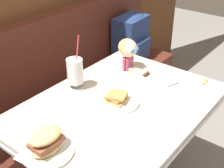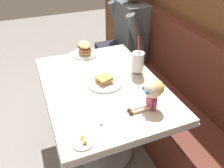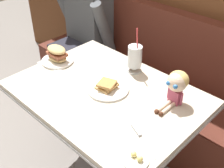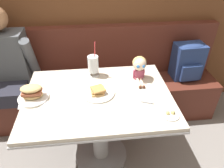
{
  "view_description": "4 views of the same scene",
  "coord_description": "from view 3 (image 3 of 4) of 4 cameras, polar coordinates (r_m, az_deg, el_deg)",
  "views": [
    {
      "loc": [
        -1.07,
        -0.62,
        1.65
      ],
      "look_at": [
        -0.0,
        0.22,
        0.85
      ],
      "focal_mm": 49.61,
      "sensor_mm": 36.0,
      "label": 1
    },
    {
      "loc": [
        1.26,
        -0.25,
        1.66
      ],
      "look_at": [
        0.07,
        0.22,
        0.77
      ],
      "focal_mm": 36.81,
      "sensor_mm": 36.0,
      "label": 2
    },
    {
      "loc": [
        0.97,
        -0.77,
        1.75
      ],
      "look_at": [
        0.02,
        0.21,
        0.79
      ],
      "focal_mm": 45.96,
      "sensor_mm": 36.0,
      "label": 3
    },
    {
      "loc": [
        -0.03,
        -1.06,
        1.71
      ],
      "look_at": [
        0.11,
        0.25,
        0.78
      ],
      "focal_mm": 33.26,
      "sensor_mm": 36.0,
      "label": 4
    }
  ],
  "objects": [
    {
      "name": "booth_bench",
      "position": [
        2.33,
        9.93,
        -2.96
      ],
      "size": [
        2.6,
        0.48,
        1.0
      ],
      "color": "#512319",
      "rests_on": "ground"
    },
    {
      "name": "milkshake_glass",
      "position": [
        1.82,
        4.56,
        5.25
      ],
      "size": [
        0.1,
        0.1,
        0.32
      ],
      "color": "silver",
      "rests_on": "diner_table"
    },
    {
      "name": "seated_doll",
      "position": [
        1.57,
        12.78,
        0.09
      ],
      "size": [
        0.11,
        0.22,
        0.2
      ],
      "color": "#B74C6B",
      "rests_on": "diner_table"
    },
    {
      "name": "butter_knife",
      "position": [
        1.42,
        5.5,
        -9.99
      ],
      "size": [
        0.22,
        0.11,
        0.01
      ],
      "color": "silver",
      "rests_on": "diner_table"
    },
    {
      "name": "butter_saucer",
      "position": [
        1.31,
        4.76,
        -14.7
      ],
      "size": [
        0.12,
        0.12,
        0.04
      ],
      "color": "white",
      "rests_on": "diner_table"
    },
    {
      "name": "sandwich_plate",
      "position": [
        1.99,
        -10.85,
        5.53
      ],
      "size": [
        0.22,
        0.22,
        0.12
      ],
      "color": "white",
      "rests_on": "diner_table"
    },
    {
      "name": "diner_patron",
      "position": [
        2.57,
        -5.16,
        11.98
      ],
      "size": [
        0.55,
        0.48,
        0.81
      ],
      "color": "#4C5156",
      "rests_on": "booth_bench"
    },
    {
      "name": "toast_plate",
      "position": [
        1.69,
        -0.96,
        -0.71
      ],
      "size": [
        0.25,
        0.25,
        0.06
      ],
      "color": "white",
      "rests_on": "diner_table"
    },
    {
      "name": "diner_table",
      "position": [
        1.81,
        -1.15,
        -6.4
      ],
      "size": [
        1.11,
        0.81,
        0.74
      ],
      "color": "beige",
      "rests_on": "ground"
    }
  ]
}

